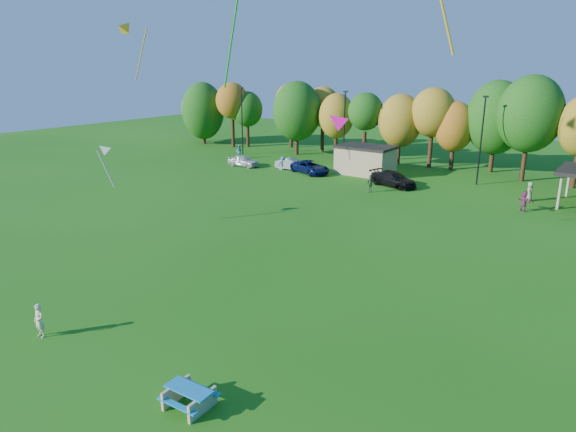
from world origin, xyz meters
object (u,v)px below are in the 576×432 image
Objects in this scene: car_b at (292,164)px; car_c at (310,167)px; car_a at (243,161)px; car_d at (393,179)px; kite_flyer at (39,321)px; picnic_table at (189,396)px.

car_b is 0.79× the size of car_c.
car_a is 6.40m from car_b.
car_a is 19.47m from car_d.
kite_flyer is 41.40m from car_a.
car_a is at bearing 125.24° from picnic_table.
kite_flyer is 0.32× the size of car_c.
kite_flyer is 37.68m from car_d.
car_d is at bearing -99.00° from car_b.
kite_flyer is at bearing -154.46° from car_a.
picnic_table is at bearing -155.30° from car_b.
car_b reaches higher than picnic_table.
kite_flyer is 39.40m from car_c.
car_c is (-19.27, 37.70, 0.26)m from picnic_table.
car_d is (13.28, -0.85, 0.07)m from car_b.
picnic_table is 42.34m from car_c.
car_c reaches higher than picnic_table.
picnic_table is 38.27m from car_d.
picnic_table is 9.35m from kite_flyer.
car_a is at bearing 107.79° from car_d.
car_c is at bearing 100.75° from kite_flyer.
kite_flyer reaches higher than car_b.
kite_flyer is at bearing -145.99° from car_c.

